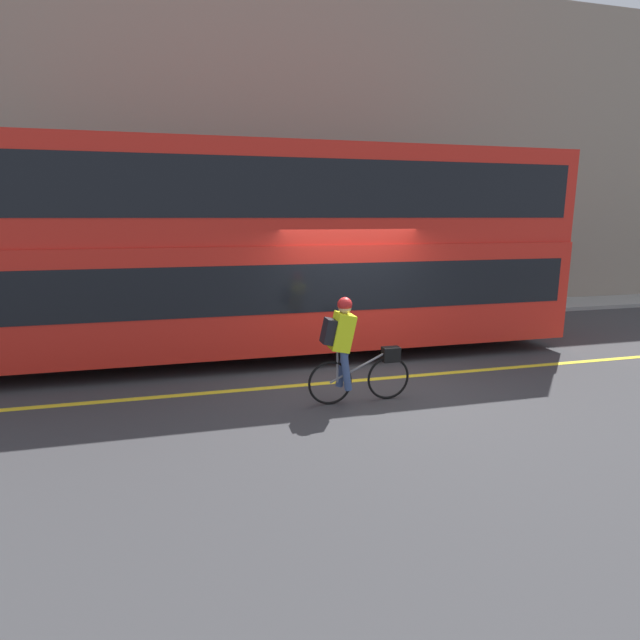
# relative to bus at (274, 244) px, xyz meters

# --- Properties ---
(ground_plane) EXTENTS (80.00, 80.00, 0.00)m
(ground_plane) POSITION_rel_bus_xyz_m (1.17, -1.89, -2.19)
(ground_plane) COLOR #38383A
(road_center_line) EXTENTS (50.00, 0.14, 0.01)m
(road_center_line) POSITION_rel_bus_xyz_m (1.17, -1.96, -2.19)
(road_center_line) COLOR yellow
(road_center_line) RESTS_ON ground_plane
(sidewalk_curb) EXTENTS (60.00, 1.62, 0.11)m
(sidewalk_curb) POSITION_rel_bus_xyz_m (1.17, 3.32, -2.14)
(sidewalk_curb) COLOR gray
(sidewalk_curb) RESTS_ON ground_plane
(building_facade) EXTENTS (60.00, 0.30, 8.86)m
(building_facade) POSITION_rel_bus_xyz_m (1.17, 4.28, 2.24)
(building_facade) COLOR gray
(building_facade) RESTS_ON ground_plane
(bus) EXTENTS (11.50, 2.42, 3.97)m
(bus) POSITION_rel_bus_xyz_m (0.00, 0.00, 0.00)
(bus) COLOR black
(bus) RESTS_ON ground_plane
(cyclist_on_bike) EXTENTS (1.57, 0.32, 1.59)m
(cyclist_on_bike) POSITION_rel_bus_xyz_m (0.62, -2.90, -1.33)
(cyclist_on_bike) COLOR black
(cyclist_on_bike) RESTS_ON ground_plane
(trash_bin) EXTENTS (0.57, 0.57, 1.01)m
(trash_bin) POSITION_rel_bus_xyz_m (2.86, 3.24, -1.58)
(trash_bin) COLOR #262628
(trash_bin) RESTS_ON sidewalk_curb
(street_sign_post) EXTENTS (0.36, 0.09, 2.23)m
(street_sign_post) POSITION_rel_bus_xyz_m (-3.71, 3.23, -0.83)
(street_sign_post) COLOR #59595B
(street_sign_post) RESTS_ON sidewalk_curb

